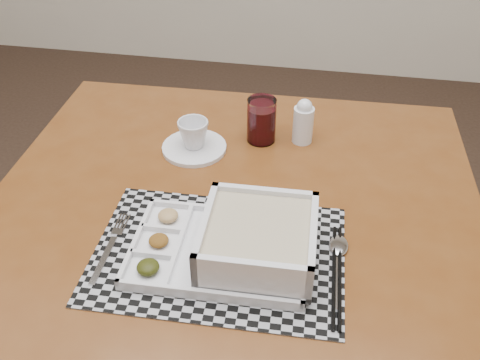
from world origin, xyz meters
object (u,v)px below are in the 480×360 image
cup (193,134)px  juice_glass (261,122)px  serving_tray (248,244)px  creamer_bottle (303,122)px  dining_table (230,244)px

cup → juice_glass: size_ratio=0.66×
serving_tray → juice_glass: (-0.03, 0.39, 0.01)m
serving_tray → creamer_bottle: 0.41m
dining_table → cup: cup is taller
dining_table → serving_tray: size_ratio=3.11×
creamer_bottle → cup: bearing=-161.6°
serving_tray → juice_glass: 0.39m
dining_table → cup: (-0.13, 0.21, 0.12)m
cup → dining_table: bearing=-69.7°
serving_tray → creamer_bottle: creamer_bottle is taller
serving_tray → cup: size_ratio=4.69×
juice_glass → creamer_bottle: (0.10, 0.01, 0.00)m
cup → creamer_bottle: bearing=8.3°
serving_tray → juice_glass: juice_glass is taller
dining_table → juice_glass: size_ratio=9.67×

